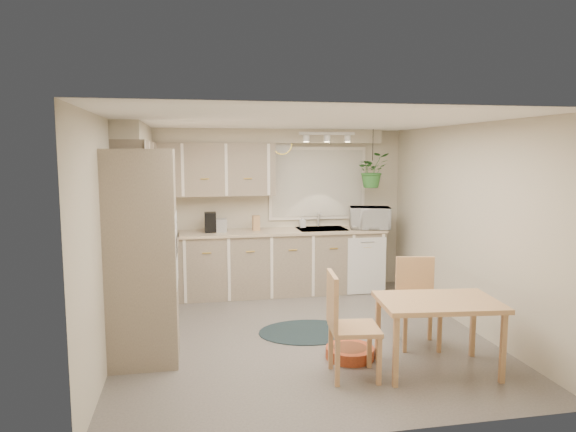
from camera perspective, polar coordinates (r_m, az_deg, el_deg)
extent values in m
plane|color=slate|center=(5.98, 1.48, -13.14)|extent=(4.20, 4.20, 0.00)
plane|color=white|center=(5.62, 1.56, 10.48)|extent=(4.20, 4.20, 0.00)
cube|color=beige|center=(7.73, -1.80, 0.64)|extent=(4.00, 0.04, 2.40)
cube|color=beige|center=(3.69, 8.53, -6.58)|extent=(4.00, 0.04, 2.40)
cube|color=beige|center=(5.61, -18.89, -2.19)|extent=(0.04, 4.20, 2.40)
cube|color=beige|center=(6.41, 19.28, -1.09)|extent=(0.04, 4.20, 2.40)
cube|color=tan|center=(6.58, -14.95, -7.39)|extent=(0.60, 1.85, 0.90)
cube|color=tan|center=(7.53, -2.93, -5.33)|extent=(3.60, 0.60, 0.90)
cube|color=#BDAB8A|center=(6.48, -14.99, -3.36)|extent=(0.64, 1.89, 0.04)
cube|color=#BDAB8A|center=(7.43, -2.94, -1.80)|extent=(3.64, 0.64, 0.04)
cube|color=tan|center=(5.23, -15.85, -4.40)|extent=(0.65, 0.65, 2.10)
cube|color=silver|center=(5.21, -12.34, -4.34)|extent=(0.02, 0.56, 0.58)
cube|color=tan|center=(6.52, -16.36, 4.67)|extent=(0.35, 2.00, 0.75)
cube|color=tan|center=(7.41, -9.29, 5.12)|extent=(2.00, 0.35, 0.75)
cube|color=beige|center=(6.52, -16.73, 8.84)|extent=(0.30, 2.00, 0.20)
cube|color=beige|center=(7.50, -3.18, 8.85)|extent=(3.60, 0.30, 0.20)
cube|color=silver|center=(5.91, -15.30, -4.11)|extent=(0.52, 0.58, 0.02)
cube|color=silver|center=(5.84, -15.64, 0.26)|extent=(0.40, 0.60, 0.14)
cube|color=beige|center=(7.80, 3.32, 3.64)|extent=(1.40, 0.02, 1.00)
cube|color=silver|center=(7.81, 3.30, 3.65)|extent=(1.50, 0.02, 1.10)
cube|color=#AFB2B7|center=(7.62, 3.77, -1.74)|extent=(0.70, 0.48, 0.10)
cube|color=silver|center=(7.59, 8.75, -5.50)|extent=(0.58, 0.02, 0.83)
cube|color=silver|center=(7.29, 4.36, 9.13)|extent=(0.80, 0.04, 0.04)
cylinder|color=#ECCE53|center=(7.67, -0.68, 7.93)|extent=(0.30, 0.03, 0.30)
cube|color=tan|center=(5.18, 16.24, -12.61)|extent=(1.17, 0.85, 0.69)
cube|color=tan|center=(4.85, 7.40, -11.96)|extent=(0.51, 0.51, 0.98)
cube|color=tan|center=(5.71, 14.31, -9.40)|extent=(0.51, 0.51, 0.93)
ellipsoid|color=black|center=(6.08, 2.19, -12.74)|extent=(1.19, 0.93, 0.01)
cylinder|color=#B54A24|center=(5.40, 6.89, -14.84)|extent=(0.58, 0.58, 0.11)
imported|color=silver|center=(7.70, 9.08, 0.06)|extent=(0.65, 0.46, 0.39)
imported|color=silver|center=(7.69, 1.61, -1.03)|extent=(0.09, 0.19, 0.08)
imported|color=#2F6E2C|center=(7.66, 9.34, 4.61)|extent=(0.48, 0.53, 0.40)
cube|color=black|center=(7.35, -8.63, -0.70)|extent=(0.16, 0.20, 0.28)
cube|color=#AFB2B7|center=(7.38, -7.98, -1.04)|extent=(0.32, 0.20, 0.19)
cube|color=tan|center=(7.46, -3.56, -0.78)|extent=(0.11, 0.11, 0.22)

